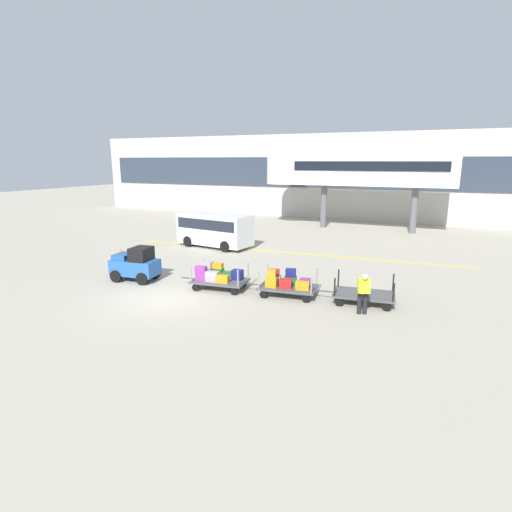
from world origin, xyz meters
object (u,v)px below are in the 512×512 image
Objects in this scene: baggage_handler at (363,292)px; baggage_cart_lead at (218,276)px; baggage_tug at (136,265)px; baggage_cart_middle at (287,283)px; safety_cone_near at (121,252)px; shuttle_van at (215,228)px; baggage_cart_tail at (364,295)px.

baggage_cart_lead is at bearing 174.99° from baggage_handler.
baggage_tug is 7.11m from baggage_cart_middle.
safety_cone_near is (-7.94, 2.78, -0.27)m from baggage_cart_lead.
shuttle_van reaches higher than baggage_handler.
baggage_handler is (6.25, -0.55, 0.32)m from baggage_cart_lead.
baggage_cart_tail is 5.57× the size of safety_cone_near.
baggage_cart_middle reaches higher than baggage_cart_tail.
safety_cone_near is at bearing 171.40° from baggage_cart_tail.
baggage_cart_lead is 1.00× the size of baggage_cart_tail.
baggage_tug is at bearing -86.85° from shuttle_van.
baggage_cart_lead is 5.57× the size of safety_cone_near.
baggage_handler is at bearing -15.32° from baggage_cart_middle.
baggage_handler is (3.21, -0.88, 0.34)m from baggage_cart_middle.
baggage_cart_lead is 8.73m from shuttle_van.
shuttle_van reaches higher than baggage_cart_middle.
shuttle_van is 9.14× the size of safety_cone_near.
baggage_cart_lead is at bearing -59.31° from shuttle_van.
baggage_cart_tail is at bearing 6.63° from baggage_tug.
shuttle_van is at bearing 147.05° from baggage_cart_tail.
baggage_cart_middle is at bearing 164.68° from baggage_handler.
safety_cone_near is at bearing 140.10° from baggage_tug.
shuttle_van is 5.94m from safety_cone_near.
baggage_cart_tail is at bearing 6.21° from baggage_cart_lead.
baggage_cart_tail is 1.33m from baggage_handler.
baggage_cart_middle is 3.06m from baggage_cart_tail.
baggage_tug is 4.02× the size of safety_cone_near.
baggage_handler reaches higher than safety_cone_near.
baggage_handler reaches higher than baggage_cart_lead.
baggage_cart_tail is (6.09, 0.66, -0.20)m from baggage_cart_lead.
baggage_cart_middle reaches higher than safety_cone_near.
safety_cone_near is at bearing 167.42° from baggage_cart_middle.
shuttle_van is at bearing 53.33° from safety_cone_near.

